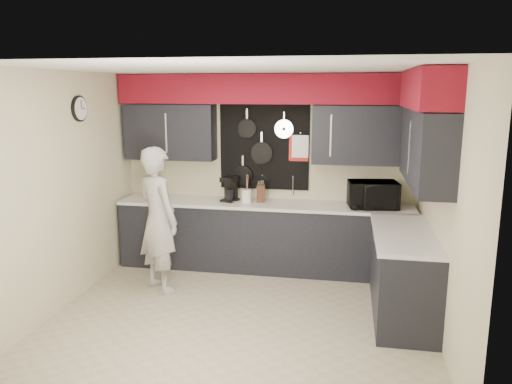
% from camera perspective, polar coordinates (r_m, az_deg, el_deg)
% --- Properties ---
extents(ground, '(4.00, 4.00, 0.00)m').
position_cam_1_polar(ground, '(5.58, -1.64, -13.80)').
color(ground, tan).
rests_on(ground, ground).
extents(back_wall_assembly, '(4.00, 0.36, 2.60)m').
position_cam_1_polar(back_wall_assembly, '(6.62, 1.29, 8.30)').
color(back_wall_assembly, beige).
rests_on(back_wall_assembly, ground).
extents(right_wall_assembly, '(0.36, 3.50, 2.60)m').
position_cam_1_polar(right_wall_assembly, '(5.26, 19.13, 6.06)').
color(right_wall_assembly, beige).
rests_on(right_wall_assembly, ground).
extents(left_wall_assembly, '(0.05, 3.50, 2.60)m').
position_cam_1_polar(left_wall_assembly, '(5.91, -20.95, 0.52)').
color(left_wall_assembly, beige).
rests_on(left_wall_assembly, ground).
extents(base_cabinets, '(3.95, 2.20, 0.92)m').
position_cam_1_polar(base_cabinets, '(6.38, 4.83, -6.08)').
color(base_cabinets, black).
rests_on(base_cabinets, ground).
extents(microwave, '(0.66, 0.50, 0.34)m').
position_cam_1_polar(microwave, '(6.49, 13.20, -0.29)').
color(microwave, black).
rests_on(microwave, base_cabinets).
extents(knife_block, '(0.12, 0.12, 0.23)m').
position_cam_1_polar(knife_block, '(6.64, 0.57, -0.16)').
color(knife_block, '#381C11').
rests_on(knife_block, base_cabinets).
extents(utensil_crock, '(0.13, 0.13, 0.17)m').
position_cam_1_polar(utensil_crock, '(6.63, -1.09, -0.45)').
color(utensil_crock, white).
rests_on(utensil_crock, base_cabinets).
extents(coffee_maker, '(0.24, 0.27, 0.33)m').
position_cam_1_polar(coffee_maker, '(6.71, -2.99, 0.42)').
color(coffee_maker, black).
rests_on(coffee_maker, base_cabinets).
extents(person, '(0.76, 0.72, 1.75)m').
position_cam_1_polar(person, '(6.06, -11.10, -3.11)').
color(person, beige).
rests_on(person, ground).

